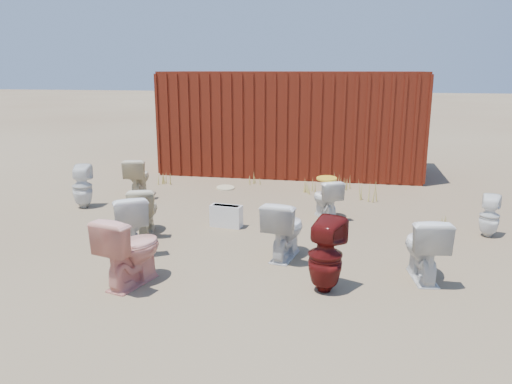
% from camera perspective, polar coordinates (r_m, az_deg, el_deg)
% --- Properties ---
extents(ground, '(100.00, 100.00, 0.00)m').
position_cam_1_polar(ground, '(7.51, -0.89, -5.15)').
color(ground, brown).
rests_on(ground, ground).
extents(shipping_container, '(6.00, 2.40, 2.40)m').
position_cam_1_polar(shipping_container, '(12.30, 4.19, 7.99)').
color(shipping_container, '#4F1C0D').
rests_on(shipping_container, ground).
extents(toilet_front_a, '(0.81, 0.91, 0.80)m').
position_cam_1_polar(toilet_front_a, '(7.05, -14.32, -3.43)').
color(toilet_front_a, white).
rests_on(toilet_front_a, ground).
extents(toilet_front_pink, '(0.67, 0.92, 0.84)m').
position_cam_1_polar(toilet_front_pink, '(5.97, -14.11, -6.40)').
color(toilet_front_pink, '#F09C8B').
rests_on(toilet_front_pink, ground).
extents(toilet_front_c, '(0.57, 0.84, 0.79)m').
position_cam_1_polar(toilet_front_c, '(6.62, 3.28, -4.20)').
color(toilet_front_c, silver).
rests_on(toilet_front_c, ground).
extents(toilet_front_maroon, '(0.51, 0.51, 0.85)m').
position_cam_1_polar(toilet_front_maroon, '(5.66, 7.94, -7.19)').
color(toilet_front_maroon, '#57100E').
rests_on(toilet_front_maroon, ground).
extents(toilet_front_e, '(0.55, 0.83, 0.79)m').
position_cam_1_polar(toilet_front_e, '(6.27, 18.64, -6.01)').
color(toilet_front_e, white).
rests_on(toilet_front_e, ground).
extents(toilet_back_a, '(0.43, 0.44, 0.78)m').
position_cam_1_polar(toilet_back_a, '(9.52, -19.24, 0.60)').
color(toilet_back_a, white).
rests_on(toilet_back_a, ground).
extents(toilet_back_beige_left, '(0.56, 0.81, 0.76)m').
position_cam_1_polar(toilet_back_beige_left, '(10.09, -13.37, 1.66)').
color(toilet_back_beige_left, beige).
rests_on(toilet_back_beige_left, ground).
extents(toilet_back_beige_right, '(0.58, 0.80, 0.73)m').
position_cam_1_polar(toilet_back_beige_right, '(7.78, -12.66, -2.01)').
color(toilet_back_beige_right, beige).
rests_on(toilet_back_beige_right, ground).
extents(toilet_back_yellowlid, '(0.64, 0.76, 0.67)m').
position_cam_1_polar(toilet_back_yellowlid, '(8.45, 8.01, -0.76)').
color(toilet_back_yellowlid, white).
rests_on(toilet_back_yellowlid, ground).
extents(toilet_back_e, '(0.36, 0.37, 0.64)m').
position_cam_1_polar(toilet_back_e, '(8.22, 25.14, -2.50)').
color(toilet_back_e, white).
rests_on(toilet_back_e, ground).
extents(yellow_lid, '(0.34, 0.42, 0.02)m').
position_cam_1_polar(yellow_lid, '(8.37, 8.09, 1.55)').
color(yellow_lid, yellow).
rests_on(yellow_lid, toilet_back_yellowlid).
extents(loose_tank, '(0.52, 0.26, 0.35)m').
position_cam_1_polar(loose_tank, '(7.96, -3.42, -2.76)').
color(loose_tank, silver).
rests_on(loose_tank, ground).
extents(loose_lid_near, '(0.54, 0.60, 0.02)m').
position_cam_1_polar(loose_lid_near, '(10.57, -3.51, 0.50)').
color(loose_lid_near, beige).
rests_on(loose_lid_near, ground).
extents(loose_lid_far, '(0.58, 0.59, 0.02)m').
position_cam_1_polar(loose_lid_far, '(10.46, -13.18, 0.02)').
color(loose_lid_far, '#C4BA8E').
rests_on(loose_lid_far, ground).
extents(weed_clump_a, '(0.36, 0.36, 0.27)m').
position_cam_1_polar(weed_clump_a, '(11.10, -10.48, 1.59)').
color(weed_clump_a, '#B19D46').
rests_on(weed_clump_a, ground).
extents(weed_clump_b, '(0.32, 0.32, 0.25)m').
position_cam_1_polar(weed_clump_b, '(10.18, 6.42, 0.59)').
color(weed_clump_b, '#B19D46').
rests_on(weed_clump_b, ground).
extents(weed_clump_c, '(0.36, 0.36, 0.37)m').
position_cam_1_polar(weed_clump_c, '(9.63, 12.51, -0.07)').
color(weed_clump_c, '#B19D46').
rests_on(weed_clump_c, ground).
extents(weed_clump_d, '(0.30, 0.30, 0.23)m').
position_cam_1_polar(weed_clump_d, '(10.91, -0.28, 1.51)').
color(weed_clump_d, '#B19D46').
rests_on(weed_clump_d, ground).
extents(weed_clump_e, '(0.34, 0.34, 0.34)m').
position_cam_1_polar(weed_clump_e, '(10.58, 9.82, 1.22)').
color(weed_clump_e, '#B19D46').
rests_on(weed_clump_e, ground).
extents(weed_clump_f, '(0.28, 0.28, 0.27)m').
position_cam_1_polar(weed_clump_f, '(8.21, 21.06, -3.46)').
color(weed_clump_f, '#B19D46').
rests_on(weed_clump_f, ground).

